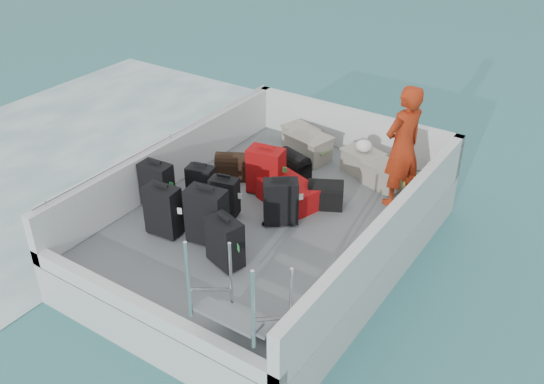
# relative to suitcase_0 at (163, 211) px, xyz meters

# --- Properties ---
(ground) EXTENTS (160.00, 160.00, 0.00)m
(ground) POSITION_rel_suitcase_0_xyz_m (0.89, 1.12, -0.97)
(ground) COLOR #1B5D61
(ground) RESTS_ON ground
(wake_foam) EXTENTS (10.00, 10.00, 0.00)m
(wake_foam) POSITION_rel_suitcase_0_xyz_m (-3.91, 1.12, -0.97)
(wake_foam) COLOR white
(wake_foam) RESTS_ON ground
(ferry_hull) EXTENTS (3.60, 5.00, 0.60)m
(ferry_hull) POSITION_rel_suitcase_0_xyz_m (0.89, 1.12, -0.67)
(ferry_hull) COLOR silver
(ferry_hull) RESTS_ON ground
(deck) EXTENTS (3.30, 4.70, 0.02)m
(deck) POSITION_rel_suitcase_0_xyz_m (0.89, 1.12, -0.36)
(deck) COLOR slate
(deck) RESTS_ON ferry_hull
(deck_fittings) EXTENTS (3.60, 5.00, 0.90)m
(deck_fittings) POSITION_rel_suitcase_0_xyz_m (1.24, 0.79, 0.02)
(deck_fittings) COLOR silver
(deck_fittings) RESTS_ON deck
(suitcase_0) EXTENTS (0.47, 0.30, 0.70)m
(suitcase_0) POSITION_rel_suitcase_0_xyz_m (0.00, 0.00, 0.00)
(suitcase_0) COLOR black
(suitcase_0) RESTS_ON deck
(suitcase_1) EXTENTS (0.46, 0.28, 0.66)m
(suitcase_1) POSITION_rel_suitcase_0_xyz_m (-0.54, 0.46, -0.02)
(suitcase_1) COLOR black
(suitcase_1) RESTS_ON deck
(suitcase_2) EXTENTS (0.42, 0.31, 0.55)m
(suitcase_2) POSITION_rel_suitcase_0_xyz_m (-0.11, 0.89, -0.07)
(suitcase_2) COLOR black
(suitcase_2) RESTS_ON deck
(suitcase_3) EXTENTS (0.54, 0.36, 0.76)m
(suitcase_3) POSITION_rel_suitcase_0_xyz_m (0.58, 0.18, 0.03)
(suitcase_3) COLOR black
(suitcase_3) RESTS_ON deck
(suitcase_4) EXTENTS (0.42, 0.31, 0.56)m
(suitcase_4) POSITION_rel_suitcase_0_xyz_m (0.37, 0.80, -0.07)
(suitcase_4) COLOR black
(suitcase_4) RESTS_ON deck
(suitcase_5) EXTENTS (0.55, 0.39, 0.70)m
(suitcase_5) POSITION_rel_suitcase_0_xyz_m (0.50, 1.61, 0.00)
(suitcase_5) COLOR #9E0C0C
(suitcase_5) RESTS_ON deck
(suitcase_6) EXTENTS (0.51, 0.39, 0.63)m
(suitcase_6) POSITION_rel_suitcase_0_xyz_m (1.05, -0.07, -0.03)
(suitcase_6) COLOR black
(suitcase_6) RESTS_ON deck
(suitcase_7) EXTENTS (0.52, 0.48, 0.64)m
(suitcase_7) POSITION_rel_suitcase_0_xyz_m (1.11, 1.06, -0.03)
(suitcase_7) COLOR black
(suitcase_7) RESTS_ON deck
(suitcase_8) EXTENTS (0.96, 0.78, 0.33)m
(suitcase_8) POSITION_rel_suitcase_0_xyz_m (0.95, 1.53, -0.18)
(suitcase_8) COLOR #9E0C0C
(suitcase_8) RESTS_ON deck
(duffel_0) EXTENTS (0.58, 0.51, 0.32)m
(duffel_0) POSITION_rel_suitcase_0_xyz_m (-0.16, 1.68, -0.19)
(duffel_0) COLOR black
(duffel_0) RESTS_ON deck
(duffel_1) EXTENTS (0.56, 0.43, 0.32)m
(duffel_1) POSITION_rel_suitcase_0_xyz_m (0.59, 2.23, -0.19)
(duffel_1) COLOR black
(duffel_1) RESTS_ON deck
(duffel_2) EXTENTS (0.57, 0.50, 0.32)m
(duffel_2) POSITION_rel_suitcase_0_xyz_m (1.40, 1.75, -0.19)
(duffel_2) COLOR black
(duffel_2) RESTS_ON deck
(crate_0) EXTENTS (0.63, 0.52, 0.33)m
(crate_0) POSITION_rel_suitcase_0_xyz_m (0.15, 3.14, -0.18)
(crate_0) COLOR gray
(crate_0) RESTS_ON deck
(crate_1) EXTENTS (0.73, 0.58, 0.39)m
(crate_1) POSITION_rel_suitcase_0_xyz_m (0.48, 2.85, -0.15)
(crate_1) COLOR gray
(crate_1) RESTS_ON deck
(crate_2) EXTENTS (0.66, 0.54, 0.34)m
(crate_2) POSITION_rel_suitcase_0_xyz_m (1.40, 2.92, -0.18)
(crate_2) COLOR gray
(crate_2) RESTS_ON deck
(crate_3) EXTENTS (0.64, 0.52, 0.34)m
(crate_3) POSITION_rel_suitcase_0_xyz_m (1.83, 2.73, -0.18)
(crate_3) COLOR gray
(crate_3) RESTS_ON deck
(yellow_bag) EXTENTS (0.28, 0.26, 0.22)m
(yellow_bag) POSITION_rel_suitcase_0_xyz_m (2.23, 2.91, -0.24)
(yellow_bag) COLOR gold
(yellow_bag) RESTS_ON deck
(white_bag) EXTENTS (0.24, 0.24, 0.18)m
(white_bag) POSITION_rel_suitcase_0_xyz_m (1.40, 2.92, 0.08)
(white_bag) COLOR white
(white_bag) RESTS_ON crate_2
(passenger) EXTENTS (0.63, 0.75, 1.75)m
(passenger) POSITION_rel_suitcase_0_xyz_m (2.19, 2.42, 0.53)
(passenger) COLOR red
(passenger) RESTS_ON deck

